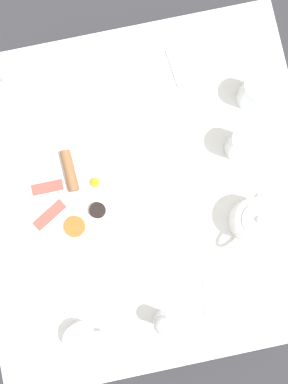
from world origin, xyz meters
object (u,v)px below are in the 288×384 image
fork_by_plate (157,240)px  napkin_folded (196,61)px  water_glass_short (254,91)px  teacup_with_saucer_left (80,337)px  water_glass_tall (243,144)px  knife_by_plate (159,144)px  breakfast_plate (73,197)px  spoon_for_tea (206,300)px  teapot_near (253,221)px  salt_grinder (162,323)px

fork_by_plate → napkin_folded: bearing=-114.2°
water_glass_short → fork_by_plate: water_glass_short is taller
teacup_with_saucer_left → water_glass_tall: bearing=-142.0°
knife_by_plate → breakfast_plate: bearing=20.8°
napkin_folded → fork_by_plate: size_ratio=0.89×
spoon_for_tea → fork_by_plate: bearing=-62.9°
breakfast_plate → fork_by_plate: size_ratio=1.67×
fork_by_plate → knife_by_plate: size_ratio=0.91×
napkin_folded → fork_by_plate: (0.22, 0.48, -0.00)m
fork_by_plate → spoon_for_tea: 0.21m
napkin_folded → breakfast_plate: bearing=36.9°
teapot_near → water_glass_short: size_ratio=1.51×
napkin_folded → knife_by_plate: bearing=54.2°
teapot_near → salt_grinder: 0.36m
breakfast_plate → salt_grinder: salt_grinder is taller
napkin_folded → teacup_with_saucer_left: bearing=55.7°
breakfast_plate → water_glass_short: bearing=-161.8°
teapot_near → salt_grinder: (0.30, 0.21, 0.01)m
breakfast_plate → water_glass_short: (-0.55, -0.18, 0.05)m
napkin_folded → spoon_for_tea: size_ratio=0.98×
teacup_with_saucer_left → fork_by_plate: bearing=-140.4°
teacup_with_saucer_left → spoon_for_tea: bearing=-176.3°
water_glass_short → knife_by_plate: 0.30m
water_glass_short → fork_by_plate: 0.49m
water_glass_tall → fork_by_plate: water_glass_tall is taller
water_glass_short → napkin_folded: (0.13, -0.14, -0.05)m
knife_by_plate → fork_by_plate: bearing=77.1°
breakfast_plate → water_glass_short: water_glass_short is taller
teapot_near → knife_by_plate: (0.20, -0.27, -0.05)m
water_glass_tall → salt_grinder: water_glass_tall is taller
fork_by_plate → knife_by_plate: 0.27m
fork_by_plate → spoon_for_tea: size_ratio=1.11×
breakfast_plate → napkin_folded: (-0.42, -0.32, -0.00)m
water_glass_tall → spoon_for_tea: (0.18, 0.40, -0.06)m
spoon_for_tea → water_glass_short: bearing=-114.9°
napkin_folded → spoon_for_tea: bearing=80.0°
water_glass_short → water_glass_tall: bearing=64.4°
knife_by_plate → teapot_near: bearing=127.2°
teapot_near → water_glass_tall: bearing=46.6°
water_glass_tall → knife_by_plate: water_glass_tall is taller
breakfast_plate → spoon_for_tea: (-0.30, 0.35, -0.01)m
teapot_near → spoon_for_tea: teapot_near is taller
knife_by_plate → spoon_for_tea: (-0.04, 0.45, 0.00)m
napkin_folded → knife_by_plate: size_ratio=0.80×
teacup_with_saucer_left → water_glass_short: size_ratio=1.34×
teacup_with_saucer_left → water_glass_tall: (-0.54, -0.42, 0.04)m
teacup_with_saucer_left → water_glass_short: bearing=-137.3°
breakfast_plate → teapot_near: bearing=160.5°
breakfast_plate → knife_by_plate: (-0.27, -0.10, -0.01)m
teacup_with_saucer_left → water_glass_short: water_glass_short is taller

